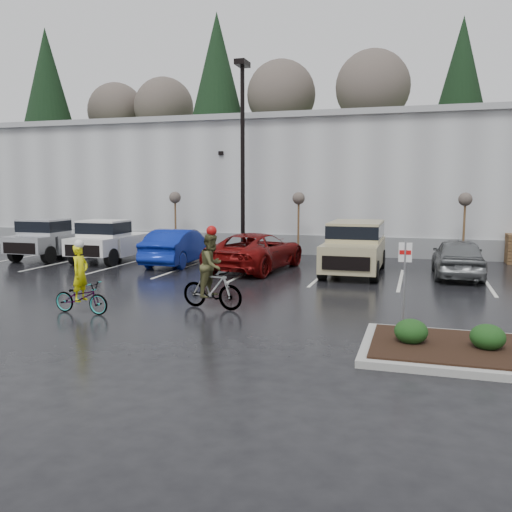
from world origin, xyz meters
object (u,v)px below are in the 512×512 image
(cyclist_hivis, at_px, (81,290))
(cyclist_olive, at_px, (212,279))
(suv_tan, at_px, (354,248))
(sapling_west, at_px, (175,201))
(sapling_east, at_px, (465,203))
(car_blue, at_px, (179,247))
(sapling_mid, at_px, (299,202))
(fire_lane_sign, at_px, (404,276))
(car_red, at_px, (256,251))
(lamppost, at_px, (243,139))
(pickup_silver, at_px, (56,238))
(pickup_white, at_px, (115,240))
(car_grey, at_px, (458,257))

(cyclist_hivis, bearing_deg, cyclist_olive, -61.26)
(suv_tan, distance_m, cyclist_olive, 8.14)
(sapling_west, bearing_deg, sapling_east, 0.00)
(sapling_west, distance_m, car_blue, 4.50)
(car_blue, bearing_deg, sapling_mid, -143.84)
(fire_lane_sign, bearing_deg, cyclist_olive, 166.16)
(car_red, bearing_deg, suv_tan, -170.56)
(car_blue, bearing_deg, suv_tan, 175.61)
(lamppost, bearing_deg, car_red, -62.69)
(fire_lane_sign, xyz_separation_m, suv_tan, (-2.16, 8.81, -0.38))
(cyclist_hivis, bearing_deg, car_red, -11.68)
(sapling_mid, bearing_deg, sapling_east, 0.00)
(sapling_mid, bearing_deg, pickup_silver, -163.79)
(fire_lane_sign, distance_m, car_blue, 13.56)
(pickup_silver, bearing_deg, sapling_west, 34.36)
(pickup_white, relative_size, car_red, 0.93)
(car_red, bearing_deg, sapling_west, -28.43)
(fire_lane_sign, relative_size, cyclist_hivis, 1.08)
(lamppost, xyz_separation_m, pickup_silver, (-8.81, -2.29, -4.71))
(sapling_east, distance_m, cyclist_hivis, 17.02)
(pickup_white, bearing_deg, suv_tan, -3.42)
(lamppost, relative_size, sapling_west, 2.88)
(car_red, distance_m, car_grey, 7.97)
(sapling_east, distance_m, car_red, 9.55)
(lamppost, relative_size, pickup_white, 1.77)
(sapling_west, bearing_deg, car_red, -36.22)
(cyclist_hivis, bearing_deg, car_blue, 11.50)
(pickup_white, height_order, suv_tan, suv_tan)
(sapling_east, xyz_separation_m, car_grey, (-0.44, -3.65, -1.97))
(pickup_silver, relative_size, pickup_white, 1.00)
(car_blue, relative_size, car_grey, 1.08)
(lamppost, bearing_deg, sapling_east, 5.71)
(sapling_east, xyz_separation_m, pickup_silver, (-18.81, -3.29, -1.75))
(sapling_mid, distance_m, suv_tan, 5.36)
(car_red, height_order, cyclist_hivis, cyclist_hivis)
(sapling_west, bearing_deg, car_grey, -15.08)
(pickup_silver, relative_size, car_grey, 1.16)
(car_red, bearing_deg, lamppost, -54.89)
(sapling_east, relative_size, car_red, 0.57)
(car_blue, distance_m, car_grey, 11.72)
(car_blue, bearing_deg, pickup_silver, -4.55)
(cyclist_hivis, bearing_deg, car_grey, -44.74)
(lamppost, bearing_deg, car_blue, -129.50)
(sapling_west, relative_size, cyclist_olive, 1.35)
(sapling_mid, xyz_separation_m, pickup_silver, (-11.31, -3.29, -1.75))
(car_red, bearing_deg, sapling_mid, -94.53)
(lamppost, xyz_separation_m, suv_tan, (5.64, -2.99, -4.66))
(fire_lane_sign, xyz_separation_m, car_blue, (-9.96, 9.18, -0.61))
(sapling_east, bearing_deg, car_grey, -96.87)
(sapling_east, bearing_deg, car_red, -153.95)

